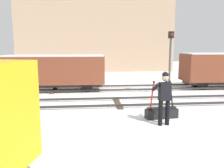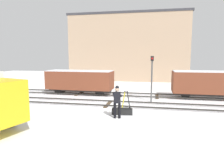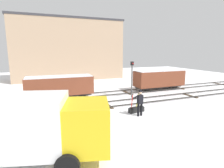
# 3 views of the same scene
# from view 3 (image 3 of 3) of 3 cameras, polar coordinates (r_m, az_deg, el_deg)

# --- Properties ---
(ground_plane) EXTENTS (60.00, 60.00, 0.00)m
(ground_plane) POSITION_cam_3_polar(r_m,az_deg,el_deg) (15.23, -1.22, -6.77)
(ground_plane) COLOR white
(track_main_line) EXTENTS (44.00, 1.94, 0.18)m
(track_main_line) POSITION_cam_3_polar(r_m,az_deg,el_deg) (15.20, -1.23, -6.37)
(track_main_line) COLOR #2D2B28
(track_main_line) RESTS_ON ground_plane
(track_siding_near) EXTENTS (44.00, 1.94, 0.18)m
(track_siding_near) POSITION_cam_3_polar(r_m,az_deg,el_deg) (18.55, -5.21, -3.34)
(track_siding_near) COLOR #2D2B28
(track_siding_near) RESTS_ON ground_plane
(switch_lever_frame) EXTENTS (1.28, 0.52, 1.45)m
(switch_lever_frame) POSITION_cam_3_polar(r_m,az_deg,el_deg) (13.73, 7.63, -7.71)
(switch_lever_frame) COLOR black
(switch_lever_frame) RESTS_ON ground_plane
(rail_worker) EXTENTS (0.60, 0.75, 1.86)m
(rail_worker) POSITION_cam_3_polar(r_m,az_deg,el_deg) (12.79, 8.69, -5.27)
(rail_worker) COLOR black
(rail_worker) RESTS_ON ground_plane
(delivery_truck) EXTENTS (5.71, 3.59, 2.75)m
(delivery_truck) POSITION_cam_3_polar(r_m,az_deg,el_deg) (7.94, -21.81, -11.91)
(delivery_truck) COLOR gold
(delivery_truck) RESTS_ON ground_plane
(signal_post) EXTENTS (0.24, 0.32, 3.49)m
(signal_post) POSITION_cam_3_polar(r_m,az_deg,el_deg) (17.47, 6.26, 2.66)
(signal_post) COLOR #4C4C4C
(signal_post) RESTS_ON ground_plane
(apartment_building) EXTENTS (16.94, 5.15, 9.43)m
(apartment_building) POSITION_cam_3_polar(r_m,az_deg,el_deg) (30.33, -13.30, 10.52)
(apartment_building) COLOR tan
(apartment_building) RESTS_ON ground_plane
(freight_car_far_end) EXTENTS (6.07, 2.11, 2.18)m
(freight_car_far_end) POSITION_cam_3_polar(r_m,az_deg,el_deg) (17.67, -16.01, -0.53)
(freight_car_far_end) COLOR #2D2B28
(freight_car_far_end) RESTS_ON ground_plane
(freight_car_mid_siding) EXTENTS (5.90, 1.93, 2.28)m
(freight_car_mid_siding) POSITION_cam_3_polar(r_m,az_deg,el_deg) (21.74, 14.55, 1.64)
(freight_car_mid_siding) COLOR #2D2B28
(freight_car_mid_siding) RESTS_ON ground_plane
(perched_bird_roof_left) EXTENTS (0.28, 0.22, 0.13)m
(perched_bird_roof_left) POSITION_cam_3_polar(r_m,az_deg,el_deg) (33.49, -1.92, 18.93)
(perched_bird_roof_left) COLOR #333338
(perched_bird_roof_left) RESTS_ON apartment_building
(perched_bird_roof_right) EXTENTS (0.12, 0.27, 0.13)m
(perched_bird_roof_right) POSITION_cam_3_polar(r_m,az_deg,el_deg) (30.08, -27.18, 18.83)
(perched_bird_roof_right) COLOR #333338
(perched_bird_roof_right) RESTS_ON apartment_building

